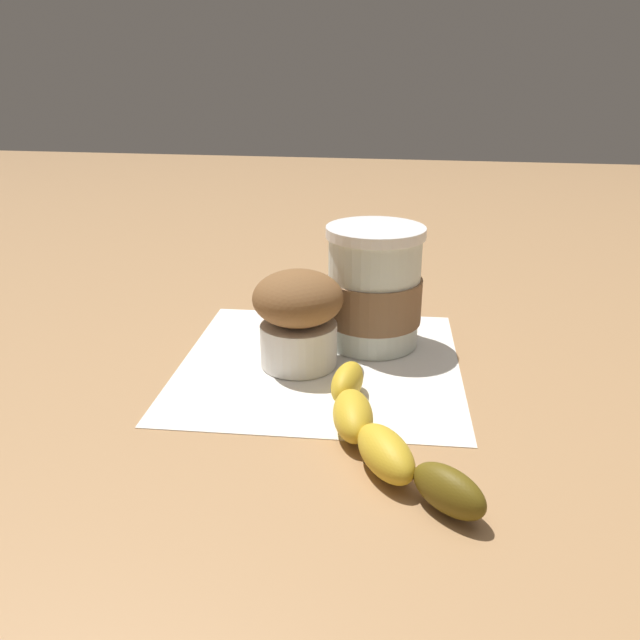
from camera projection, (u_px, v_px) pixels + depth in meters
ground_plane at (320, 363)px, 0.60m from camera, size 3.00×3.00×0.00m
paper_napkin at (320, 363)px, 0.60m from camera, size 0.28×0.28×0.00m
coffee_cup at (374, 290)px, 0.62m from camera, size 0.10×0.10×0.12m
muffin at (298, 315)px, 0.58m from camera, size 0.08×0.08×0.09m
banana at (377, 431)px, 0.45m from camera, size 0.19×0.13×0.03m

